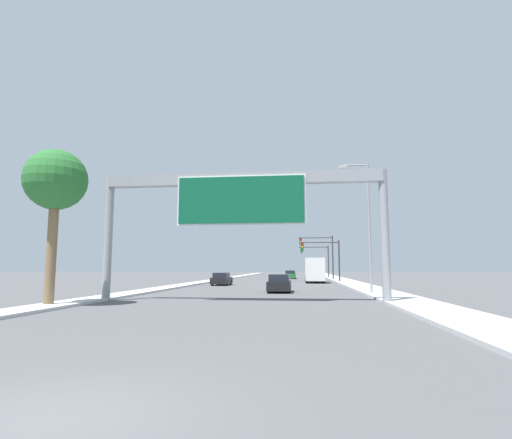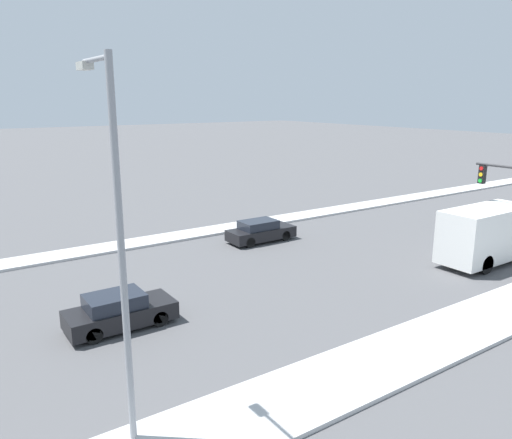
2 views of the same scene
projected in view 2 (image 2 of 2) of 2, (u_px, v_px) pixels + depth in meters
median_strip_left at (425, 196)px, 46.28m from camera, size 2.00×120.00×0.15m
car_far_left at (119, 311)px, 19.63m from camera, size 1.79×4.22×1.43m
car_near_right at (260, 231)px, 31.59m from camera, size 1.74×4.37×1.38m
truck_box_primary at (493, 234)px, 27.50m from camera, size 2.33×8.00×3.12m
street_lamp_right at (117, 233)px, 12.01m from camera, size 2.23×0.28×9.87m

